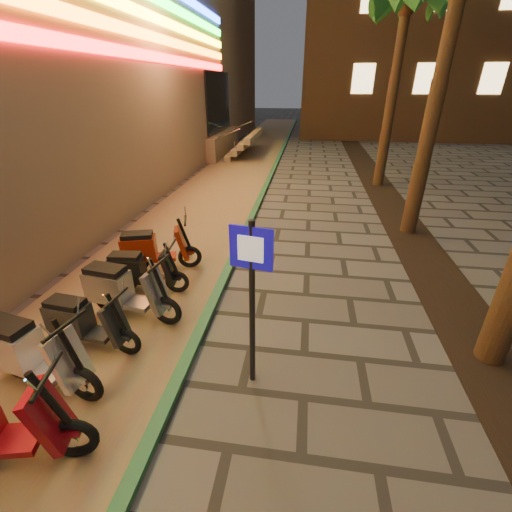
% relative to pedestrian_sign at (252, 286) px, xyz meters
% --- Properties ---
extents(ground, '(120.00, 120.00, 0.00)m').
position_rel_pedestrian_sign_xyz_m(ground, '(-0.12, -1.05, -1.54)').
color(ground, '#474442').
rests_on(ground, ground).
extents(parking_strip, '(3.40, 60.00, 0.01)m').
position_rel_pedestrian_sign_xyz_m(parking_strip, '(-2.72, 8.95, -1.54)').
color(parking_strip, '#8C7251').
rests_on(parking_strip, ground).
extents(green_curb, '(0.18, 60.00, 0.10)m').
position_rel_pedestrian_sign_xyz_m(green_curb, '(-1.02, 8.95, -1.49)').
color(green_curb, '#286B41').
rests_on(green_curb, ground).
extents(planting_strip, '(1.20, 40.00, 0.02)m').
position_rel_pedestrian_sign_xyz_m(planting_strip, '(3.48, 3.95, -1.53)').
color(planting_strip, black).
rests_on(planting_strip, ground).
extents(palm_d, '(2.97, 3.02, 7.16)m').
position_rel_pedestrian_sign_xyz_m(palm_d, '(3.48, 10.95, 4.40)').
color(palm_d, '#472D19').
rests_on(palm_d, ground).
extents(pedestrian_sign, '(0.52, 0.12, 2.38)m').
position_rel_pedestrian_sign_xyz_m(pedestrian_sign, '(0.00, 0.00, 0.00)').
color(pedestrian_sign, black).
rests_on(pedestrian_sign, ground).
extents(scooter_6, '(1.80, 0.78, 1.27)m').
position_rel_pedestrian_sign_xyz_m(scooter_6, '(-2.91, -0.50, -0.99)').
color(scooter_6, black).
rests_on(scooter_6, ground).
extents(scooter_7, '(1.53, 0.57, 1.07)m').
position_rel_pedestrian_sign_xyz_m(scooter_7, '(-2.67, 0.31, -1.08)').
color(scooter_7, black).
rests_on(scooter_7, ground).
extents(scooter_8, '(1.76, 0.71, 1.24)m').
position_rel_pedestrian_sign_xyz_m(scooter_8, '(-2.45, 1.13, -1.01)').
color(scooter_8, black).
rests_on(scooter_8, ground).
extents(scooter_9, '(1.53, 0.57, 1.08)m').
position_rel_pedestrian_sign_xyz_m(scooter_9, '(-2.53, 1.94, -1.08)').
color(scooter_9, black).
rests_on(scooter_9, ground).
extents(scooter_10, '(1.67, 0.89, 1.19)m').
position_rel_pedestrian_sign_xyz_m(scooter_10, '(-2.65, 2.80, -1.03)').
color(scooter_10, black).
rests_on(scooter_10, ground).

